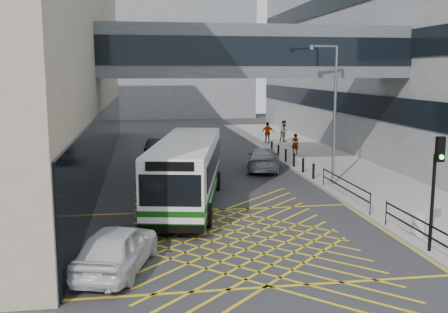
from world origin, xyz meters
name	(u,v)px	position (x,y,z in m)	size (l,w,h in m)	color
ground	(240,240)	(0.00, 0.00, 0.00)	(120.00, 120.00, 0.00)	#333335
building_far	(151,54)	(-2.00, 60.00, 9.00)	(28.00, 16.00, 18.00)	gray
skybridge	(253,52)	(3.00, 12.00, 7.50)	(20.00, 4.10, 3.00)	#4F5459
pavement	(328,164)	(9.00, 15.00, 0.08)	(6.00, 54.00, 0.16)	#9E9990
box_junction	(240,240)	(0.00, 0.00, 0.00)	(12.00, 9.00, 0.01)	gold
bus	(187,170)	(-1.51, 5.81, 1.70)	(4.77, 11.57, 3.16)	white
car_white	(117,247)	(-4.50, -2.45, 0.78)	(2.01, 4.91, 1.56)	silver
car_dark	(161,148)	(-2.27, 19.73, 0.78)	(1.96, 5.00, 1.57)	black
car_silver	(263,158)	(4.16, 13.92, 0.78)	(2.11, 5.00, 1.56)	gray
traffic_light	(436,177)	(6.26, -2.77, 2.80)	(0.30, 0.48, 4.06)	black
street_lamp	(332,107)	(6.65, 8.35, 4.49)	(1.73, 0.49, 7.60)	slate
litter_bin	(419,225)	(6.77, -0.97, 0.58)	(0.48, 0.48, 0.84)	#ADA89E
kerb_railings	(373,200)	(6.15, 1.78, 0.88)	(0.05, 12.54, 1.00)	black
bollards	(290,158)	(6.25, 15.00, 0.61)	(0.14, 10.14, 0.90)	black
pedestrian_a	(295,144)	(7.88, 19.26, 0.94)	(0.62, 0.44, 1.55)	gray
pedestrian_b	(284,131)	(8.87, 25.92, 1.13)	(0.95, 0.55, 1.94)	gray
pedestrian_c	(268,133)	(7.26, 25.54, 1.08)	(1.09, 0.52, 1.84)	gray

